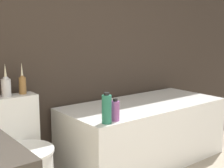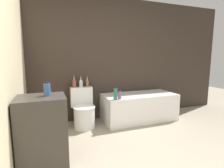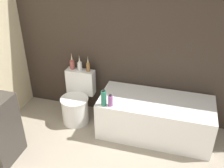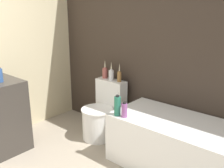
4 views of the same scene
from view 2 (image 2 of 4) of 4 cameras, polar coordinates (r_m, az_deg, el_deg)
The scene contains 11 objects.
wall_back_tiled at distance 3.80m, azimuth -4.33°, elevation 8.01°, with size 6.40×0.06×2.60m.
wall_left_painted at distance 2.25m, azimuth -31.54°, elevation 6.30°, with size 0.06×6.40×2.60m.
bathtub at distance 3.86m, azimuth 8.77°, elevation -7.30°, with size 1.56×0.72×0.57m.
toilet at distance 3.49m, azimuth -9.29°, elevation -8.66°, with size 0.44×0.57×0.75m.
vanity_counter at distance 2.41m, azimuth -21.67°, elevation -14.04°, with size 0.57×0.50×0.87m.
soap_bottle_glass at distance 2.29m, azimuth -20.44°, elevation -1.67°, with size 0.08×0.08×0.17m.
vase_gold at distance 3.56m, azimuth -12.24°, elevation 0.30°, with size 0.07×0.07×0.25m.
vase_silver at distance 3.56m, azimuth -10.11°, elevation 0.34°, with size 0.07×0.07×0.25m.
vase_bronze at distance 3.60m, azimuth -8.07°, elevation 0.43°, with size 0.06×0.06×0.25m.
shampoo_bottle_tall at distance 3.23m, azimuth 1.14°, elevation -3.26°, with size 0.07×0.07×0.23m.
shampoo_bottle_short at distance 3.28m, azimuth 2.53°, elevation -3.61°, with size 0.06×0.06×0.17m.
Camera 2 is at (-1.03, -1.41, 1.34)m, focal length 28.00 mm.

